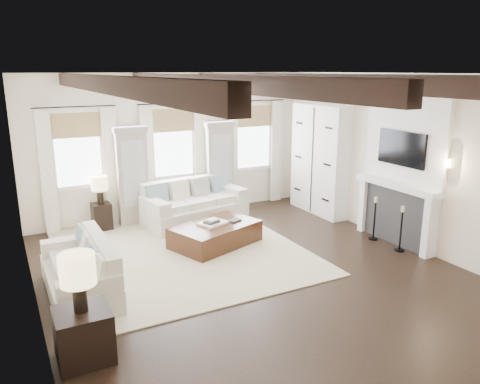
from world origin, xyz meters
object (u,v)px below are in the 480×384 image
sofa_back (194,206)px  ottoman (215,235)px  side_table_back (102,217)px  sofa_left (83,273)px  side_table_front (84,335)px

sofa_back → ottoman: (-0.17, -1.49, -0.17)m
sofa_back → side_table_back: 1.94m
sofa_left → sofa_back: bearing=41.2°
side_table_front → side_table_back: (1.15, 4.54, -0.02)m
sofa_left → side_table_front: (-0.29, -1.69, -0.03)m
sofa_back → sofa_left: bearing=-138.8°
sofa_back → side_table_back: bearing=166.6°
sofa_left → ottoman: size_ratio=1.22×
sofa_back → ottoman: 1.50m
sofa_left → side_table_front: 1.72m
side_table_back → sofa_back: bearing=-13.4°
sofa_back → ottoman: bearing=-96.3°
sofa_back → sofa_left: size_ratio=1.20×
sofa_left → side_table_back: 2.97m
ottoman → sofa_back: bearing=64.3°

